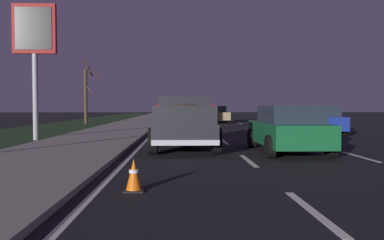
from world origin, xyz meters
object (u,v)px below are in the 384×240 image
object	(u,v)px
sedan_blue	(316,120)
gas_price_sign	(35,39)
traffic_cone_near	(134,175)
pickup_truck	(184,121)
bare_tree_far	(86,95)
sedan_tan	(218,114)
sedan_green	(288,129)

from	to	relation	value
sedan_blue	gas_price_sign	bearing A→B (deg)	102.98
sedan_blue	traffic_cone_near	bearing A→B (deg)	149.40
pickup_truck	bare_tree_far	distance (m)	20.92
gas_price_sign	pickup_truck	bearing A→B (deg)	-118.05
gas_price_sign	bare_tree_far	distance (m)	15.91
pickup_truck	sedan_tan	xyz separation A→B (m)	(21.84, -3.36, -0.20)
bare_tree_far	sedan_green	bearing A→B (deg)	-151.02
sedan_green	pickup_truck	bearing A→B (deg)	66.84
pickup_truck	sedan_blue	distance (m)	9.85
pickup_truck	sedan_green	xyz separation A→B (m)	(-1.45, -3.38, -0.20)
pickup_truck	traffic_cone_near	xyz separation A→B (m)	(-7.16, 0.98, -0.70)
sedan_blue	sedan_green	bearing A→B (deg)	154.78
sedan_green	sedan_tan	world-z (taller)	same
bare_tree_far	traffic_cone_near	bearing A→B (deg)	-164.96
pickup_truck	sedan_green	world-z (taller)	pickup_truck
sedan_blue	gas_price_sign	xyz separation A→B (m)	(-3.19, 13.81, 3.71)
sedan_blue	bare_tree_far	size ratio (longest dim) A/B	0.81
traffic_cone_near	sedan_tan	bearing A→B (deg)	-8.51
pickup_truck	sedan_blue	world-z (taller)	pickup_truck
pickup_truck	sedan_blue	size ratio (longest dim) A/B	1.23
sedan_green	sedan_tan	xyz separation A→B (m)	(23.29, 0.02, 0.00)
pickup_truck	traffic_cone_near	bearing A→B (deg)	172.19
gas_price_sign	traffic_cone_near	world-z (taller)	gas_price_sign
sedan_blue	bare_tree_far	world-z (taller)	bare_tree_far
sedan_tan	bare_tree_far	bearing A→B (deg)	102.86
pickup_truck	traffic_cone_near	distance (m)	7.26
sedan_green	sedan_blue	distance (m)	9.00
sedan_tan	bare_tree_far	xyz separation A→B (m)	(-2.61, 11.43, 1.72)
pickup_truck	bare_tree_far	bearing A→B (deg)	22.77
sedan_tan	traffic_cone_near	world-z (taller)	sedan_tan
sedan_green	sedan_tan	distance (m)	23.29
sedan_green	gas_price_sign	world-z (taller)	gas_price_sign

